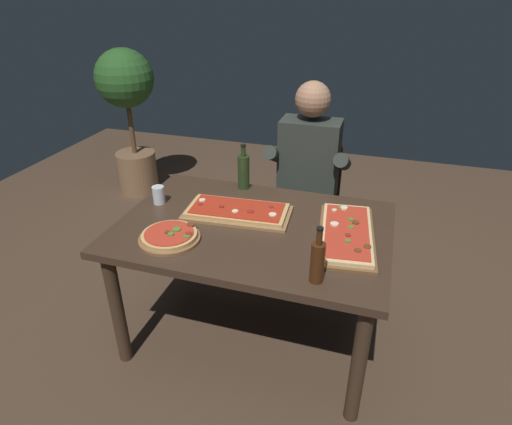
% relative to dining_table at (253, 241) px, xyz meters
% --- Properties ---
extents(ground_plane, '(6.40, 6.40, 0.00)m').
position_rel_dining_table_xyz_m(ground_plane, '(0.00, 0.00, -0.64)').
color(ground_plane, '#4C3828').
extents(dining_table, '(1.40, 0.96, 0.74)m').
position_rel_dining_table_xyz_m(dining_table, '(0.00, 0.00, 0.00)').
color(dining_table, '#3D2B1E').
rests_on(dining_table, ground_plane).
extents(pizza_rectangular_front, '(0.59, 0.32, 0.05)m').
position_rel_dining_table_xyz_m(pizza_rectangular_front, '(-0.12, 0.09, 0.11)').
color(pizza_rectangular_front, olive).
rests_on(pizza_rectangular_front, dining_table).
extents(pizza_rectangular_left, '(0.34, 0.63, 0.05)m').
position_rel_dining_table_xyz_m(pizza_rectangular_left, '(0.47, 0.03, 0.12)').
color(pizza_rectangular_left, brown).
rests_on(pizza_rectangular_left, dining_table).
extents(pizza_round_far, '(0.30, 0.30, 0.05)m').
position_rel_dining_table_xyz_m(pizza_round_far, '(-0.35, -0.26, 0.11)').
color(pizza_round_far, brown).
rests_on(pizza_round_far, dining_table).
extents(wine_bottle_dark, '(0.06, 0.06, 0.26)m').
position_rel_dining_table_xyz_m(wine_bottle_dark, '(0.40, -0.36, 0.20)').
color(wine_bottle_dark, '#47230F').
rests_on(wine_bottle_dark, dining_table).
extents(oil_bottle_amber, '(0.07, 0.07, 0.28)m').
position_rel_dining_table_xyz_m(oil_bottle_amber, '(-0.19, 0.42, 0.21)').
color(oil_bottle_amber, '#233819').
rests_on(oil_bottle_amber, dining_table).
extents(tumbler_near_camera, '(0.07, 0.07, 0.10)m').
position_rel_dining_table_xyz_m(tumbler_near_camera, '(-0.59, 0.08, 0.15)').
color(tumbler_near_camera, silver).
rests_on(tumbler_near_camera, dining_table).
extents(diner_chair, '(0.44, 0.44, 0.87)m').
position_rel_dining_table_xyz_m(diner_chair, '(0.14, 0.86, -0.16)').
color(diner_chair, black).
rests_on(diner_chair, ground_plane).
extents(seated_diner, '(0.53, 0.41, 1.33)m').
position_rel_dining_table_xyz_m(seated_diner, '(0.14, 0.74, 0.10)').
color(seated_diner, '#23232D').
rests_on(seated_diner, ground_plane).
extents(potted_plant_corner, '(0.52, 0.52, 1.35)m').
position_rel_dining_table_xyz_m(potted_plant_corner, '(-1.69, 1.55, 0.19)').
color(potted_plant_corner, '#846042').
rests_on(potted_plant_corner, ground_plane).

